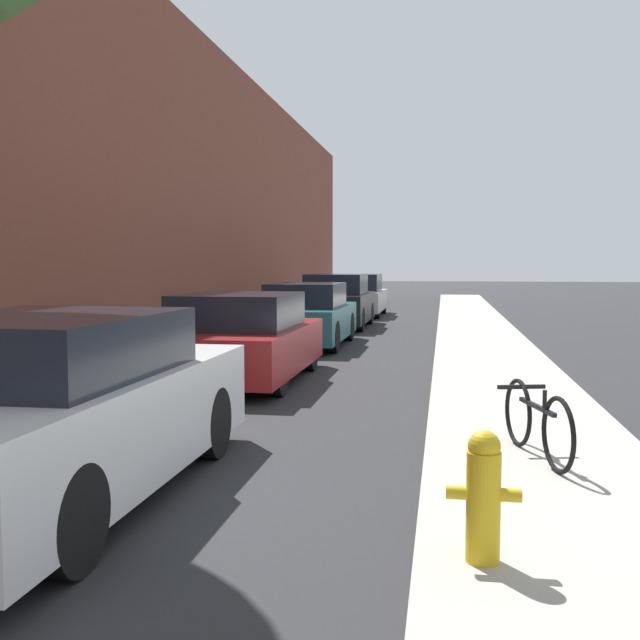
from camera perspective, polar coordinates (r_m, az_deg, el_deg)
The scene contains 11 objects.
ground_plane at distance 14.47m, azimuth 1.15°, elevation -2.79°, with size 120.00×120.00×0.00m, color #28282B.
sidewalk_left at distance 15.15m, azimuth -9.78°, elevation -2.30°, with size 2.00×52.00×0.12m.
sidewalk_right at distance 14.34m, azimuth 12.71°, elevation -2.72°, with size 2.00×52.00×0.12m.
building_facade_left at distance 15.67m, azimuth -14.72°, elevation 11.35°, with size 0.70×52.00×7.49m.
parked_car_white at distance 6.08m, azimuth -19.59°, elevation -6.48°, with size 1.81×4.29×1.42m.
parked_car_red at distance 11.45m, azimuth -6.02°, elevation -1.49°, with size 1.85×3.95×1.34m.
parked_car_teal at distance 16.24m, azimuth -0.97°, elevation 0.30°, with size 1.69×3.96×1.36m.
parked_car_black at distance 20.96m, azimuth 1.30°, elevation 1.36°, with size 1.76×4.00×1.49m.
parked_car_silver at distance 25.56m, azimuth 2.70°, elevation 1.84°, with size 1.89×3.98×1.42m.
fire_hydrant at distance 4.41m, azimuth 12.31°, elevation -12.82°, with size 0.42×0.19×0.75m.
bicycle at distance 6.76m, azimuth 16.12°, elevation -7.42°, with size 0.53×1.49×0.62m.
Camera 1 is at (2.05, 1.79, 1.80)m, focal length 42.13 mm.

